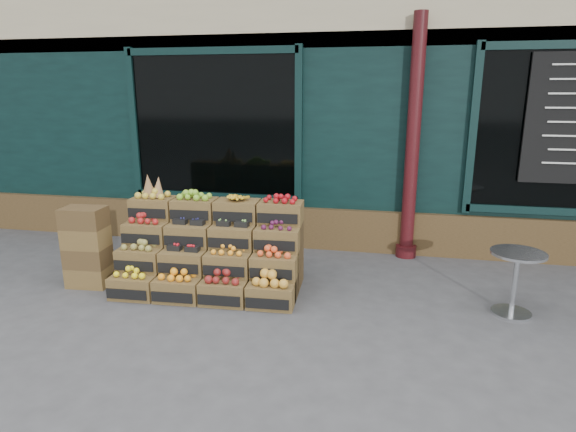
# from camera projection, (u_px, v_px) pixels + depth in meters

# --- Properties ---
(ground) EXTENTS (60.00, 60.00, 0.00)m
(ground) POSITION_uv_depth(u_px,v_px,m) (293.00, 312.00, 5.02)
(ground) COLOR #414143
(ground) RESTS_ON ground
(shop_facade) EXTENTS (12.00, 6.24, 4.80)m
(shop_facade) POSITION_uv_depth(u_px,v_px,m) (345.00, 82.00, 9.26)
(shop_facade) COLOR black
(shop_facade) RESTS_ON ground
(crate_display) EXTENTS (2.10, 1.10, 1.29)m
(crate_display) POSITION_uv_depth(u_px,v_px,m) (212.00, 254.00, 5.59)
(crate_display) COLOR brown
(crate_display) RESTS_ON ground
(spare_crates) EXTENTS (0.50, 0.36, 0.95)m
(spare_crates) POSITION_uv_depth(u_px,v_px,m) (87.00, 247.00, 5.61)
(spare_crates) COLOR brown
(spare_crates) RESTS_ON ground
(bistro_table) EXTENTS (0.54, 0.54, 0.68)m
(bistro_table) POSITION_uv_depth(u_px,v_px,m) (516.00, 276.00, 4.88)
(bistro_table) COLOR #B9BBC0
(bistro_table) RESTS_ON ground
(shopkeeper) EXTENTS (0.81, 0.67, 1.91)m
(shopkeeper) POSITION_uv_depth(u_px,v_px,m) (230.00, 172.00, 7.88)
(shopkeeper) COLOR #1C652B
(shopkeeper) RESTS_ON ground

